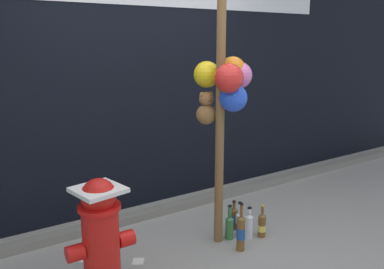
{
  "coord_description": "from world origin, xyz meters",
  "views": [
    {
      "loc": [
        -1.88,
        -2.27,
        1.75
      ],
      "look_at": [
        -0.1,
        0.4,
        1.01
      ],
      "focal_mm": 38.29,
      "sensor_mm": 36.0,
      "label": 1
    }
  ],
  "objects_px": {
    "memorial_post": "(225,63)",
    "bottle_1": "(249,225)",
    "bottle_2": "(229,226)",
    "bottle_4": "(239,223)",
    "fire_hydrant": "(101,233)",
    "bottle_5": "(241,232)",
    "bottle_0": "(234,217)",
    "bottle_3": "(262,225)"
  },
  "relations": [
    {
      "from": "bottle_0",
      "to": "bottle_2",
      "type": "height_order",
      "value": "bottle_2"
    },
    {
      "from": "bottle_4",
      "to": "bottle_5",
      "type": "bearing_deg",
      "value": -128.38
    },
    {
      "from": "fire_hydrant",
      "to": "bottle_3",
      "type": "height_order",
      "value": "fire_hydrant"
    },
    {
      "from": "bottle_2",
      "to": "bottle_0",
      "type": "bearing_deg",
      "value": 39.95
    },
    {
      "from": "bottle_1",
      "to": "bottle_4",
      "type": "relative_size",
      "value": 0.93
    },
    {
      "from": "bottle_5",
      "to": "fire_hydrant",
      "type": "bearing_deg",
      "value": 173.84
    },
    {
      "from": "bottle_2",
      "to": "memorial_post",
      "type": "bearing_deg",
      "value": 160.82
    },
    {
      "from": "memorial_post",
      "to": "fire_hydrant",
      "type": "xyz_separation_m",
      "value": [
        -1.17,
        -0.11,
        -1.14
      ]
    },
    {
      "from": "bottle_2",
      "to": "bottle_5",
      "type": "distance_m",
      "value": 0.23
    },
    {
      "from": "bottle_2",
      "to": "bottle_3",
      "type": "relative_size",
      "value": 1.05
    },
    {
      "from": "bottle_4",
      "to": "bottle_2",
      "type": "bearing_deg",
      "value": -175.58
    },
    {
      "from": "bottle_1",
      "to": "bottle_2",
      "type": "relative_size",
      "value": 0.92
    },
    {
      "from": "memorial_post",
      "to": "fire_hydrant",
      "type": "height_order",
      "value": "memorial_post"
    },
    {
      "from": "bottle_0",
      "to": "fire_hydrant",
      "type": "bearing_deg",
      "value": -170.81
    },
    {
      "from": "bottle_5",
      "to": "bottle_1",
      "type": "bearing_deg",
      "value": 31.95
    },
    {
      "from": "bottle_1",
      "to": "bottle_2",
      "type": "height_order",
      "value": "bottle_2"
    },
    {
      "from": "bottle_2",
      "to": "bottle_5",
      "type": "xyz_separation_m",
      "value": [
        -0.05,
        -0.22,
        0.04
      ]
    },
    {
      "from": "bottle_1",
      "to": "bottle_3",
      "type": "height_order",
      "value": "bottle_3"
    },
    {
      "from": "fire_hydrant",
      "to": "bottle_1",
      "type": "distance_m",
      "value": 1.43
    },
    {
      "from": "bottle_1",
      "to": "bottle_3",
      "type": "bearing_deg",
      "value": -23.46
    },
    {
      "from": "memorial_post",
      "to": "fire_hydrant",
      "type": "distance_m",
      "value": 1.63
    },
    {
      "from": "bottle_4",
      "to": "fire_hydrant",
      "type": "bearing_deg",
      "value": -175.86
    },
    {
      "from": "bottle_1",
      "to": "bottle_5",
      "type": "distance_m",
      "value": 0.25
    },
    {
      "from": "bottle_0",
      "to": "bottle_2",
      "type": "relative_size",
      "value": 0.87
    },
    {
      "from": "bottle_1",
      "to": "bottle_2",
      "type": "distance_m",
      "value": 0.18
    },
    {
      "from": "fire_hydrant",
      "to": "bottle_3",
      "type": "xyz_separation_m",
      "value": [
        1.51,
        -0.04,
        -0.32
      ]
    },
    {
      "from": "bottle_0",
      "to": "bottle_5",
      "type": "relative_size",
      "value": 0.66
    },
    {
      "from": "bottle_4",
      "to": "bottle_5",
      "type": "xyz_separation_m",
      "value": [
        -0.18,
        -0.23,
        0.05
      ]
    },
    {
      "from": "bottle_0",
      "to": "bottle_3",
      "type": "bearing_deg",
      "value": -68.49
    },
    {
      "from": "fire_hydrant",
      "to": "bottle_3",
      "type": "distance_m",
      "value": 1.54
    },
    {
      "from": "memorial_post",
      "to": "bottle_1",
      "type": "height_order",
      "value": "memorial_post"
    },
    {
      "from": "fire_hydrant",
      "to": "bottle_3",
      "type": "bearing_deg",
      "value": -1.7
    },
    {
      "from": "memorial_post",
      "to": "bottle_3",
      "type": "relative_size",
      "value": 9.1
    },
    {
      "from": "bottle_3",
      "to": "bottle_5",
      "type": "xyz_separation_m",
      "value": [
        -0.32,
        -0.08,
        0.05
      ]
    },
    {
      "from": "fire_hydrant",
      "to": "bottle_2",
      "type": "xyz_separation_m",
      "value": [
        1.24,
        0.09,
        -0.31
      ]
    },
    {
      "from": "bottle_5",
      "to": "bottle_3",
      "type": "bearing_deg",
      "value": 14.36
    },
    {
      "from": "bottle_1",
      "to": "fire_hydrant",
      "type": "bearing_deg",
      "value": -179.83
    },
    {
      "from": "bottle_1",
      "to": "bottle_4",
      "type": "distance_m",
      "value": 0.1
    },
    {
      "from": "bottle_1",
      "to": "bottle_0",
      "type": "bearing_deg",
      "value": 88.54
    },
    {
      "from": "memorial_post",
      "to": "bottle_4",
      "type": "height_order",
      "value": "memorial_post"
    },
    {
      "from": "memorial_post",
      "to": "bottle_0",
      "type": "xyz_separation_m",
      "value": [
        0.23,
        0.11,
        -1.46
      ]
    },
    {
      "from": "fire_hydrant",
      "to": "bottle_5",
      "type": "xyz_separation_m",
      "value": [
        1.19,
        -0.13,
        -0.27
      ]
    }
  ]
}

